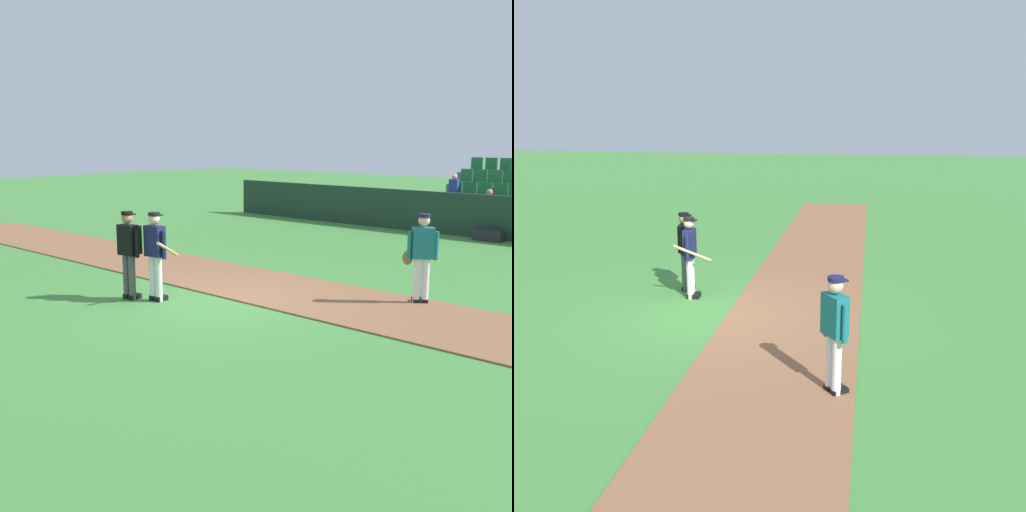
{
  "view_description": "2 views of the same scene",
  "coord_description": "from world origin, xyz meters",
  "views": [
    {
      "loc": [
        8.55,
        -8.14,
        3.17
      ],
      "look_at": [
        0.62,
        0.53,
        0.94
      ],
      "focal_mm": 43.85,
      "sensor_mm": 36.0,
      "label": 1
    },
    {
      "loc": [
        10.91,
        3.08,
        4.05
      ],
      "look_at": [
        -0.21,
        1.22,
        1.19
      ],
      "focal_mm": 42.0,
      "sensor_mm": 36.0,
      "label": 2
    }
  ],
  "objects": [
    {
      "name": "batter_navy_jersey",
      "position": [
        -0.98,
        -0.63,
        0.97
      ],
      "size": [
        0.71,
        0.76,
        1.76
      ],
      "color": "white",
      "rests_on": "ground"
    },
    {
      "name": "infield_dirt_path",
      "position": [
        0.0,
        1.7,
        0.01
      ],
      "size": [
        28.0,
        2.6,
        0.03
      ],
      "primitive_type": "cube",
      "color": "brown",
      "rests_on": "ground"
    },
    {
      "name": "runner_teal_jersey",
      "position": [
        2.97,
        2.67,
        0.96
      ],
      "size": [
        0.6,
        0.47,
        1.76
      ],
      "color": "white",
      "rests_on": "ground"
    },
    {
      "name": "ground_plane",
      "position": [
        0.0,
        0.0,
        0.0
      ],
      "size": [
        80.0,
        80.0,
        0.0
      ],
      "primitive_type": "plane",
      "color": "#42843A"
    },
    {
      "name": "umpire_home_plate",
      "position": [
        -1.48,
        -0.89,
        1.0
      ],
      "size": [
        0.59,
        0.33,
        1.76
      ],
      "color": "#4C4C4C",
      "rests_on": "ground"
    }
  ]
}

